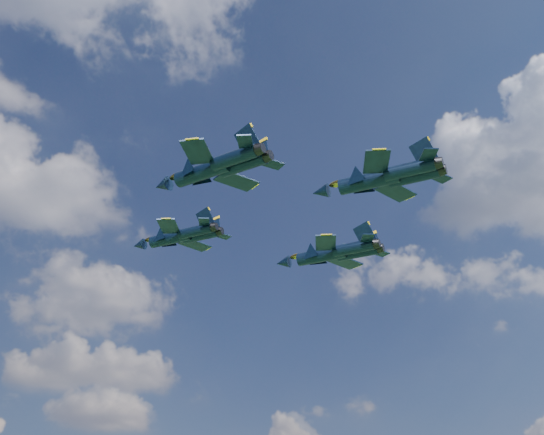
{
  "coord_description": "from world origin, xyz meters",
  "views": [
    {
      "loc": [
        -23.62,
        -72.93,
        20.26
      ],
      "look_at": [
        6.91,
        -2.59,
        58.91
      ],
      "focal_mm": 45.0,
      "sensor_mm": 36.0,
      "label": 1
    }
  ],
  "objects": [
    {
      "name": "jet_lead",
      "position": [
        -3.12,
        10.06,
        59.55
      ],
      "size": [
        12.23,
        13.31,
        3.48
      ],
      "rotation": [
        0.0,
        0.0,
        0.71
      ],
      "color": "black"
    },
    {
      "name": "jet_left",
      "position": [
        -4.95,
        -9.41,
        59.02
      ],
      "size": [
        12.51,
        15.47,
        3.87
      ],
      "rotation": [
        0.0,
        0.0,
        0.6
      ],
      "color": "black"
    },
    {
      "name": "jet_right",
      "position": [
        18.13,
        6.65,
        59.32
      ],
      "size": [
        14.18,
        15.49,
        4.05
      ],
      "rotation": [
        0.0,
        0.0,
        0.71
      ],
      "color": "black"
    },
    {
      "name": "jet_slot",
      "position": [
        14.0,
        -13.54,
        60.01
      ],
      "size": [
        14.17,
        15.35,
        4.03
      ],
      "rotation": [
        0.0,
        0.0,
        0.72
      ],
      "color": "black"
    }
  ]
}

